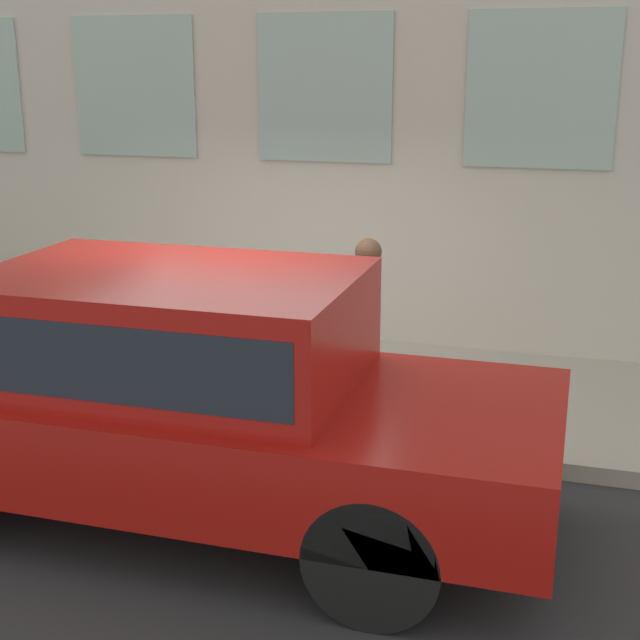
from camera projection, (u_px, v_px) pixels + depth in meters
The scene contains 5 objects.
ground_plane at pixel (236, 440), 7.75m from camera, with size 80.00×80.00×0.00m, color #2D2D30.
sidewalk at pixel (286, 380), 9.00m from camera, with size 2.76×60.00×0.15m.
fire_hydrant at pixel (273, 363), 8.10m from camera, with size 0.36×0.46×0.75m.
person at pixel (368, 304), 8.07m from camera, with size 0.37×0.24×1.51m.
parked_car_red_near at pixel (174, 384), 6.19m from camera, with size 1.97×5.28×1.81m.
Camera 1 is at (-6.65, -2.75, 3.14)m, focal length 50.00 mm.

